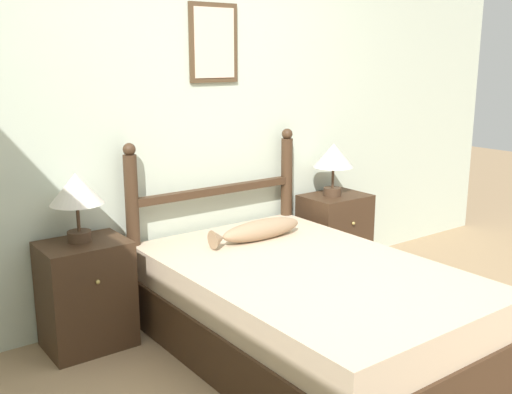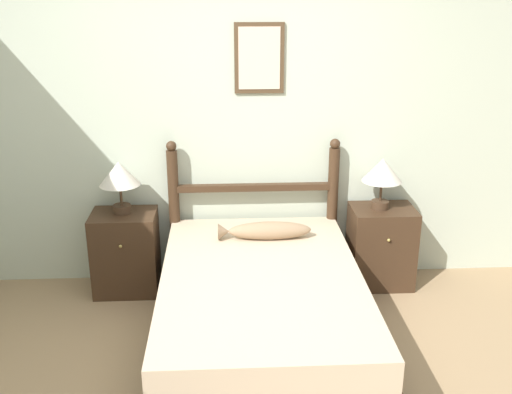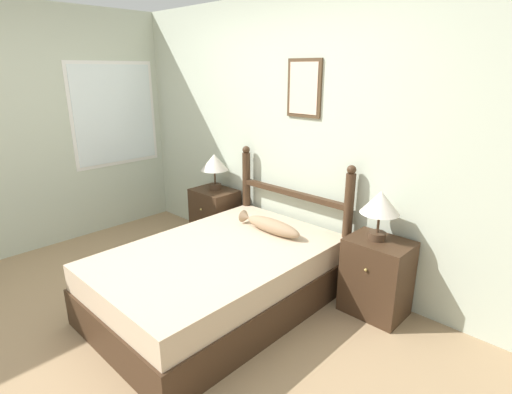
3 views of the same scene
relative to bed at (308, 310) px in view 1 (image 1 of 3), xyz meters
The scene contains 8 objects.
wall_back 1.48m from the bed, 100.05° to the left, with size 6.40×0.08×2.55m.
bed is the anchor object (origin of this frame).
headboard 1.01m from the bed, 90.00° to the left, with size 1.31×0.08×1.15m.
nightstand_left 1.28m from the bed, 140.43° to the left, with size 0.48×0.39×0.63m.
nightstand_right 1.28m from the bed, 39.57° to the left, with size 0.48×0.39×0.63m.
table_lamp_left 1.46m from the bed, 139.85° to the left, with size 0.30×0.30×0.39m.
table_lamp_right 1.42m from the bed, 40.57° to the left, with size 0.30×0.30×0.39m.
fish_pillow 0.65m from the bed, 83.45° to the left, with size 0.67×0.14×0.13m.
Camera 1 is at (-1.93, -1.69, 1.66)m, focal length 42.00 mm.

